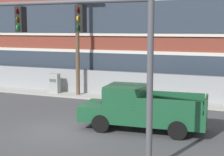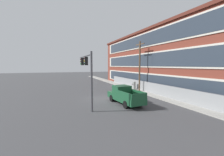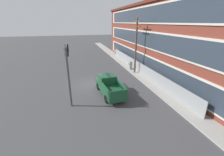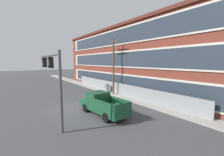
# 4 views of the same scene
# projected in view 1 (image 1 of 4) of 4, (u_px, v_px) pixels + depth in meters

# --- Properties ---
(ground_plane) EXTENTS (160.00, 160.00, 0.00)m
(ground_plane) POSITION_uv_depth(u_px,v_px,m) (58.00, 131.00, 15.31)
(ground_plane) COLOR #424244
(sidewalk_building_side) EXTENTS (80.00, 2.03, 0.16)m
(sidewalk_building_side) POSITION_uv_depth(u_px,v_px,m) (119.00, 98.00, 22.37)
(sidewalk_building_side) COLOR #9E9B93
(sidewalk_building_side) RESTS_ON ground
(brick_mill_building) EXTENTS (47.77, 9.32, 10.62)m
(brick_mill_building) POSITION_uv_depth(u_px,v_px,m) (158.00, 18.00, 26.16)
(brick_mill_building) COLOR brown
(brick_mill_building) RESTS_ON ground
(chain_link_fence) EXTENTS (26.26, 0.06, 1.78)m
(chain_link_fence) POSITION_uv_depth(u_px,v_px,m) (82.00, 82.00, 23.60)
(chain_link_fence) COLOR gray
(chain_link_fence) RESTS_ON ground
(traffic_signal_mast) EXTENTS (6.29, 0.43, 5.72)m
(traffic_signal_mast) POSITION_uv_depth(u_px,v_px,m) (95.00, 42.00, 11.19)
(traffic_signal_mast) COLOR #4C4C51
(traffic_signal_mast) RESTS_ON ground
(pickup_truck_dark_green) EXTENTS (5.76, 2.36, 2.02)m
(pickup_truck_dark_green) POSITION_uv_depth(u_px,v_px,m) (140.00, 109.00, 15.42)
(pickup_truck_dark_green) COLOR #194C2D
(pickup_truck_dark_green) RESTS_ON ground
(utility_pole_near_corner) EXTENTS (2.49, 0.26, 8.32)m
(utility_pole_near_corner) POSITION_uv_depth(u_px,v_px,m) (77.00, 27.00, 22.37)
(utility_pole_near_corner) COLOR brown
(utility_pole_near_corner) RESTS_ON ground
(electrical_cabinet) EXTENTS (0.71, 0.45, 1.50)m
(electrical_cabinet) POSITION_uv_depth(u_px,v_px,m) (55.00, 84.00, 23.56)
(electrical_cabinet) COLOR #939993
(electrical_cabinet) RESTS_ON ground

